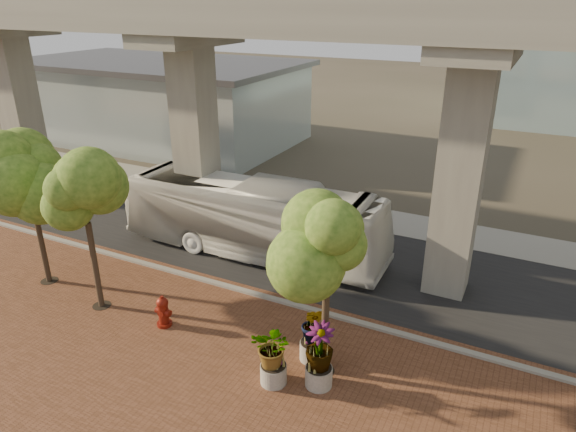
% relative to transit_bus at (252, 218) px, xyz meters
% --- Properties ---
extents(ground, '(160.00, 160.00, 0.00)m').
position_rel_transit_bus_xyz_m(ground, '(2.59, -1.26, -1.74)').
color(ground, '#393529').
rests_on(ground, ground).
extents(brick_plaza, '(70.00, 13.00, 0.06)m').
position_rel_transit_bus_xyz_m(brick_plaza, '(2.59, -9.26, -1.71)').
color(brick_plaza, brown).
rests_on(brick_plaza, ground).
extents(asphalt_road, '(90.00, 8.00, 0.04)m').
position_rel_transit_bus_xyz_m(asphalt_road, '(2.59, 0.74, -1.72)').
color(asphalt_road, black).
rests_on(asphalt_road, ground).
extents(curb_strip, '(70.00, 0.25, 0.16)m').
position_rel_transit_bus_xyz_m(curb_strip, '(2.59, -3.26, -1.66)').
color(curb_strip, gray).
rests_on(curb_strip, ground).
extents(far_sidewalk, '(90.00, 3.00, 0.06)m').
position_rel_transit_bus_xyz_m(far_sidewalk, '(2.59, 6.24, -1.71)').
color(far_sidewalk, gray).
rests_on(far_sidewalk, ground).
extents(transit_viaduct, '(72.00, 5.60, 12.40)m').
position_rel_transit_bus_xyz_m(transit_viaduct, '(2.59, 0.74, 5.55)').
color(transit_viaduct, gray).
rests_on(transit_viaduct, ground).
extents(station_pavilion, '(23.00, 13.00, 6.30)m').
position_rel_transit_bus_xyz_m(station_pavilion, '(-17.41, 14.74, 1.48)').
color(station_pavilion, '#A1B3B8').
rests_on(station_pavilion, ground).
extents(transit_bus, '(12.50, 3.11, 3.47)m').
position_rel_transit_bus_xyz_m(transit_bus, '(0.00, 0.00, 0.00)').
color(transit_bus, silver).
rests_on(transit_bus, ground).
extents(fire_hydrant, '(0.60, 0.54, 1.21)m').
position_rel_transit_bus_xyz_m(fire_hydrant, '(0.07, -6.48, -1.10)').
color(fire_hydrant, maroon).
rests_on(fire_hydrant, ground).
extents(planter_front, '(1.81, 1.81, 2.00)m').
position_rel_transit_bus_xyz_m(planter_front, '(4.98, -7.35, -0.47)').
color(planter_front, '#AAA599').
rests_on(planter_front, ground).
extents(planter_right, '(2.03, 2.03, 2.17)m').
position_rel_transit_bus_xyz_m(planter_right, '(6.26, -6.83, -0.36)').
color(planter_right, '#9B988C').
rests_on(planter_right, ground).
extents(planter_left, '(1.83, 1.83, 2.01)m').
position_rel_transit_bus_xyz_m(planter_left, '(5.59, -5.80, -0.46)').
color(planter_left, '#AEA69D').
rests_on(planter_left, ground).
extents(street_tree_far_west, '(3.81, 3.81, 6.34)m').
position_rel_transit_bus_xyz_m(street_tree_far_west, '(-6.26, -6.14, 2.91)').
color(street_tree_far_west, '#403224').
rests_on(street_tree_far_west, ground).
extents(street_tree_near_west, '(3.55, 3.55, 6.15)m').
position_rel_transit_bus_xyz_m(street_tree_near_west, '(-2.91, -6.55, 2.83)').
color(street_tree_near_west, '#403224').
rests_on(street_tree_near_west, ground).
extents(street_tree_near_east, '(3.65, 3.65, 6.08)m').
position_rel_transit_bus_xyz_m(street_tree_near_east, '(6.15, -6.17, 2.71)').
color(street_tree_near_east, '#403224').
rests_on(street_tree_near_east, ground).
extents(streetlamp_west, '(0.39, 1.13, 7.81)m').
position_rel_transit_bus_xyz_m(streetlamp_west, '(-6.45, 4.13, 2.83)').
color(streetlamp_west, '#2D2C31').
rests_on(streetlamp_west, ground).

